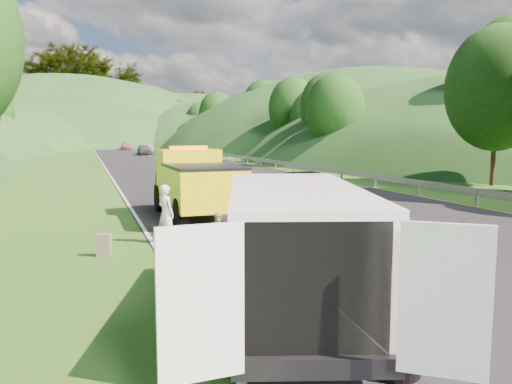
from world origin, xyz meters
name	(u,v)px	position (x,y,z in m)	size (l,w,h in m)	color
ground	(308,249)	(0.00, 0.00, 0.00)	(320.00, 320.00, 0.00)	#38661E
road_surface	(172,163)	(3.00, 40.00, 0.01)	(14.00, 200.00, 0.02)	black
guardrail	(211,157)	(10.30, 52.50, 0.00)	(0.06, 140.00, 1.52)	gray
tree_line_right	(280,154)	(23.00, 60.00, 0.00)	(14.00, 140.00, 14.00)	#224F17
hills_backdrop	(129,144)	(6.50, 134.70, 0.00)	(201.00, 288.60, 44.00)	#2D5B23
tow_truck	(196,183)	(-1.81, 5.91, 1.28)	(2.41, 6.14, 2.62)	black
white_van	(293,243)	(-2.38, -4.49, 1.27)	(4.46, 6.82, 2.24)	black
woman	(166,243)	(-3.52, 1.97, 0.00)	(0.60, 0.44, 1.65)	silver
child	(219,253)	(-2.40, 0.35, 0.00)	(0.50, 0.39, 1.04)	tan
worker	(393,332)	(-1.16, -5.63, 0.00)	(1.22, 0.70, 1.88)	black
suitcase	(104,245)	(-5.26, 0.92, 0.28)	(0.35, 0.20, 0.57)	#625A4A
spare_tire	(392,373)	(-1.96, -6.78, 0.00)	(0.71, 0.71, 0.20)	black
passing_suv	(307,208)	(3.13, 6.84, 0.00)	(2.45, 5.32, 1.48)	black
dist_car_a	(144,155)	(2.60, 61.80, 0.00)	(1.78, 4.43, 1.51)	#414246
dist_car_b	(148,154)	(3.60, 65.64, 0.00)	(1.39, 3.98, 1.31)	brown
dist_car_c	(127,150)	(2.04, 86.13, 0.00)	(1.98, 4.86, 1.41)	#A7536F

